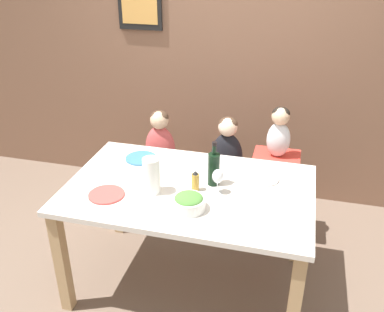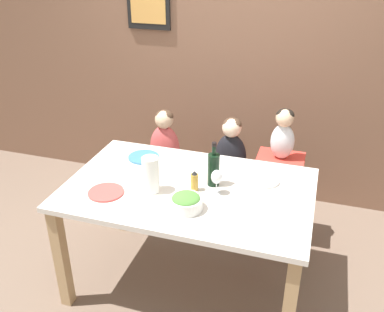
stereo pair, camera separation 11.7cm
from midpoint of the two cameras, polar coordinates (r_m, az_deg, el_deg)
The scene contains 17 objects.
ground_plane at distance 3.14m, azimuth -1.46°, elevation -16.32°, with size 14.00×14.00×0.00m, color #705B4C.
wall_back at distance 3.69m, azimuth 4.25°, elevation 14.47°, with size 10.00×0.09×2.70m.
dining_table at distance 2.72m, azimuth -1.63°, elevation -6.00°, with size 1.52×0.97×0.77m.
chair_far_left at distance 3.55m, azimuth -5.03°, elevation -2.94°, with size 0.41×0.36×0.46m.
chair_far_center at distance 3.42m, azimuth 3.50°, elevation -4.08°, with size 0.41×0.36×0.46m.
chair_right_highchair at distance 3.30m, azimuth 9.98°, elevation -2.53°, with size 0.35×0.31×0.71m.
person_child_left at distance 3.39m, azimuth -5.25°, elevation 1.96°, with size 0.24×0.15×0.51m.
person_child_center at distance 3.26m, azimuth 3.66°, elevation 0.95°, with size 0.24×0.15×0.51m.
person_baby_right at distance 3.14m, azimuth 10.53°, elevation 3.48°, with size 0.17×0.13×0.38m.
wine_bottle at distance 2.64m, azimuth 1.66°, elevation -1.63°, with size 0.07×0.07×0.29m.
paper_towel_roll at distance 2.57m, azimuth -6.71°, elevation -2.64°, with size 0.10×0.10×0.23m.
wine_glass_near at distance 2.55m, azimuth 2.14°, elevation -2.82°, with size 0.07×0.07×0.16m.
salad_bowl_large at distance 2.43m, azimuth -1.82°, elevation -6.15°, with size 0.19×0.19×0.10m.
dinner_plate_front_left at distance 2.64m, azimuth -12.59°, elevation -5.06°, with size 0.22×0.22×0.01m.
dinner_plate_back_left at distance 3.02m, azimuth -7.90°, elevation -0.30°, with size 0.22×0.22×0.01m.
dinner_plate_back_right at distance 2.77m, azimuth 8.14°, elevation -2.94°, with size 0.22×0.22×0.01m.
condiment_bottle_hot_sauce at distance 2.60m, azimuth -0.85°, elevation -3.38°, with size 0.05×0.05×0.13m.
Camera 1 is at (0.59, -2.20, 2.16)m, focal length 40.00 mm.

